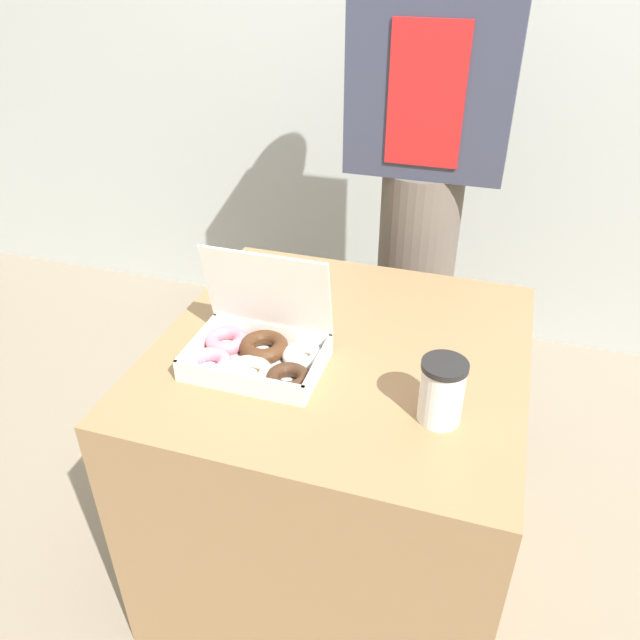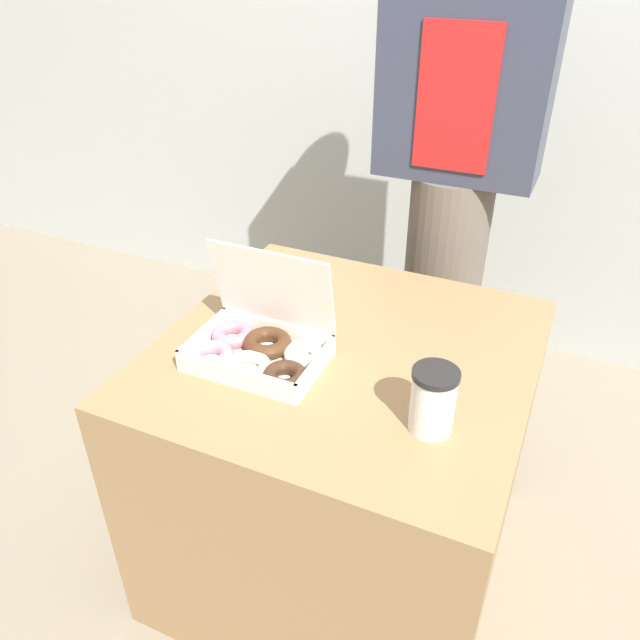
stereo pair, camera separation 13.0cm
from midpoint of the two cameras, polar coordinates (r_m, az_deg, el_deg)
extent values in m
plane|color=gray|center=(1.95, -0.50, -20.39)|extent=(14.00, 14.00, 0.00)
cube|color=#B2B7B2|center=(2.51, 9.95, 26.21)|extent=(10.00, 0.05, 2.60)
cube|color=#99754C|center=(1.68, -0.56, -12.82)|extent=(0.84, 0.84, 0.73)
cube|color=white|center=(1.39, -8.51, -4.24)|extent=(0.29, 0.20, 0.01)
cube|color=white|center=(1.43, -13.72, -2.32)|extent=(0.01, 0.20, 0.05)
cube|color=white|center=(1.33, -3.03, -4.49)|extent=(0.01, 0.20, 0.05)
cube|color=white|center=(1.31, -10.36, -5.71)|extent=(0.29, 0.01, 0.05)
cube|color=white|center=(1.44, -7.01, -1.26)|extent=(0.29, 0.01, 0.05)
cube|color=white|center=(1.37, -7.61, 2.59)|extent=(0.29, 0.05, 0.20)
torus|color=pink|center=(1.38, -12.81, -3.98)|extent=(0.14, 0.14, 0.03)
torus|color=pink|center=(1.45, -11.10, -1.92)|extent=(0.13, 0.13, 0.03)
torus|color=silver|center=(1.35, -9.38, -4.79)|extent=(0.11, 0.11, 0.03)
torus|color=#4C2D19|center=(1.41, -7.80, -2.52)|extent=(0.13, 0.13, 0.03)
torus|color=#422819|center=(1.31, -5.77, -5.48)|extent=(0.14, 0.14, 0.03)
torus|color=white|center=(1.38, -4.32, -3.32)|extent=(0.11, 0.11, 0.03)
cylinder|color=white|center=(1.22, 8.04, -6.81)|extent=(0.09, 0.09, 0.12)
cylinder|color=black|center=(1.18, 8.29, -4.26)|extent=(0.09, 0.09, 0.01)
cylinder|color=#665B51|center=(2.14, 6.73, 1.55)|extent=(0.25, 0.25, 0.93)
cube|color=#383D51|center=(1.87, 8.33, 22.04)|extent=(0.46, 0.21, 0.59)
cube|color=red|center=(1.77, 7.51, 19.61)|extent=(0.21, 0.01, 0.38)
camera|label=1|loc=(0.06, -92.86, -1.83)|focal=35.00mm
camera|label=2|loc=(0.06, 87.14, 1.83)|focal=35.00mm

